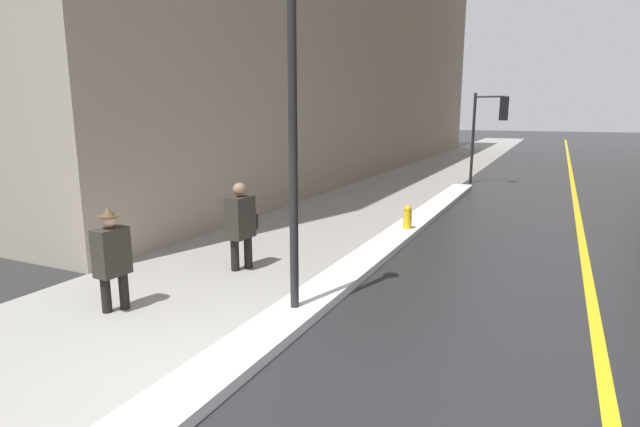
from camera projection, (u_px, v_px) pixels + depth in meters
ground_plane at (195, 378)px, 5.38m from camera, size 160.00×160.00×0.00m
sidewalk_slab at (403, 186)px, 19.50m from camera, size 4.00×80.00×0.01m
road_centre_stripe at (575, 197)px, 16.98m from camera, size 0.16×80.00×0.00m
snow_bank_curb at (399, 235)px, 11.43m from camera, size 0.68×16.97×0.14m
lamp_post at (292, 92)px, 6.42m from camera, size 0.28×0.28×5.16m
traffic_light_near at (492, 119)px, 19.34m from camera, size 1.31×0.33×3.57m
pedestrian_in_fedora at (112, 255)px, 7.04m from camera, size 0.33×0.48×1.54m
pedestrian_in_glasses at (241, 222)px, 8.93m from camera, size 0.33×0.74×1.60m
fire_hydrant at (407, 220)px, 11.68m from camera, size 0.20×0.20×0.70m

